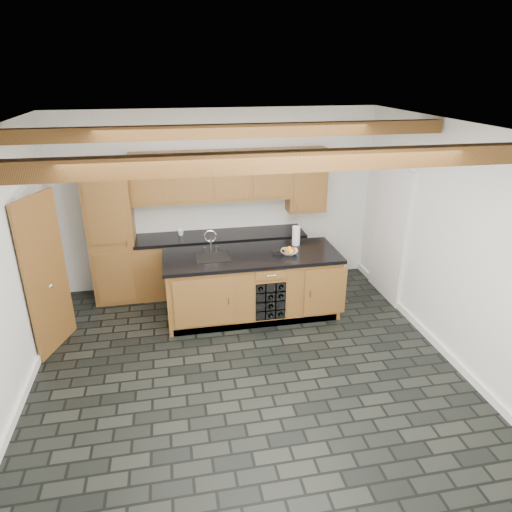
{
  "coord_description": "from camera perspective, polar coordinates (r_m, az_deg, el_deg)",
  "views": [
    {
      "loc": [
        -0.76,
        -4.5,
        3.35
      ],
      "look_at": [
        0.27,
        0.8,
        1.11
      ],
      "focal_mm": 32.0,
      "sensor_mm": 36.0,
      "label": 1
    }
  ],
  "objects": [
    {
      "name": "fruit_bowl",
      "position": [
        6.38,
        4.17,
        0.49
      ],
      "size": [
        0.3,
        0.3,
        0.06
      ],
      "primitive_type": "imported",
      "rotation": [
        0.0,
        0.0,
        -0.35
      ],
      "color": "beige",
      "rests_on": "island"
    },
    {
      "name": "room_shell",
      "position": [
        5.39,
        -3.14,
        2.75
      ],
      "size": [
        5.01,
        5.0,
        5.0
      ],
      "color": "white",
      "rests_on": "ground"
    },
    {
      "name": "island",
      "position": [
        6.55,
        -0.47,
        -3.58
      ],
      "size": [
        2.48,
        0.96,
        0.93
      ],
      "color": "brown",
      "rests_on": "ground"
    },
    {
      "name": "kitchen_scale",
      "position": [
        6.38,
        2.96,
        0.5
      ],
      "size": [
        0.2,
        0.15,
        0.05
      ],
      "rotation": [
        0.0,
        0.0,
        -0.29
      ],
      "color": "black",
      "rests_on": "island"
    },
    {
      "name": "fruit_cluster",
      "position": [
        6.37,
        4.18,
        0.75
      ],
      "size": [
        0.16,
        0.17,
        0.07
      ],
      "color": "#B22F17",
      "rests_on": "fruit_bowl"
    },
    {
      "name": "back_cabinetry",
      "position": [
        7.15,
        -7.27,
        3.01
      ],
      "size": [
        3.65,
        0.62,
        2.2
      ],
      "color": "brown",
      "rests_on": "ground"
    },
    {
      "name": "paper_towel",
      "position": [
        6.69,
        5.04,
        2.54
      ],
      "size": [
        0.11,
        0.11,
        0.28
      ],
      "primitive_type": "cylinder",
      "color": "white",
      "rests_on": "island"
    },
    {
      "name": "ground",
      "position": [
        5.66,
        -1.15,
        -13.73
      ],
      "size": [
        5.0,
        5.0,
        0.0
      ],
      "primitive_type": "plane",
      "color": "black",
      "rests_on": "ground"
    },
    {
      "name": "mug",
      "position": [
        7.18,
        -9.41,
        2.94
      ],
      "size": [
        0.13,
        0.13,
        0.1
      ],
      "primitive_type": "imported",
      "rotation": [
        0.0,
        0.0,
        -0.28
      ],
      "color": "white",
      "rests_on": "back_cabinetry"
    },
    {
      "name": "faucet",
      "position": [
        6.32,
        -5.53,
        0.27
      ],
      "size": [
        0.45,
        0.4,
        0.34
      ],
      "color": "black",
      "rests_on": "island"
    }
  ]
}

